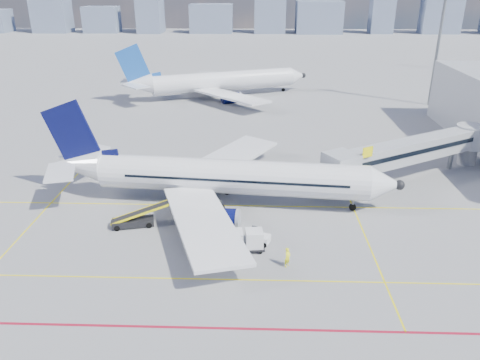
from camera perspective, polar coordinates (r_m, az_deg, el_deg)
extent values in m
plane|color=gray|center=(45.39, -2.15, -7.62)|extent=(420.00, 420.00, 0.00)
cube|color=yellow|center=(52.39, -1.56, -3.12)|extent=(60.00, 0.18, 0.01)
cube|color=yellow|center=(40.37, -2.73, -11.99)|extent=(80.00, 0.15, 0.01)
cube|color=yellow|center=(48.30, 14.94, -6.43)|extent=(0.15, 28.00, 0.01)
cube|color=yellow|center=(57.12, -22.04, -2.61)|extent=(0.15, 30.00, 0.01)
cube|color=maroon|center=(35.67, -3.50, -17.56)|extent=(90.00, 0.25, 0.01)
cube|color=#9A9DA3|center=(61.42, 20.11, 3.42)|extent=(20.84, 13.93, 2.60)
cube|color=black|center=(61.36, 20.13, 3.59)|extent=(20.52, 13.82, 0.55)
cube|color=#9A9DA3|center=(53.90, 12.16, 1.65)|extent=(4.49, 4.56, 3.00)
cube|color=black|center=(58.23, 15.66, -0.84)|extent=(2.20, 1.00, 0.70)
cylinder|color=slate|center=(57.71, 15.81, 0.38)|extent=(0.56, 0.56, 2.70)
cylinder|color=slate|center=(67.80, 24.38, 2.80)|extent=(0.60, 0.60, 3.90)
cylinder|color=#9A9DA3|center=(70.15, 26.33, 4.78)|extent=(4.00, 4.00, 3.00)
cylinder|color=gray|center=(70.72, 26.06, 3.29)|extent=(2.40, 2.40, 3.90)
cube|color=yellow|center=(53.68, 15.30, 3.30)|extent=(1.26, 0.82, 1.20)
cylinder|color=slate|center=(100.75, 23.08, 15.38)|extent=(0.56, 0.56, 25.00)
cube|color=slate|center=(248.35, -22.13, 19.14)|extent=(16.08, 11.78, 24.24)
cube|color=slate|center=(240.65, -16.51, 18.25)|extent=(15.82, 10.22, 11.66)
cube|color=slate|center=(234.38, -10.94, 19.95)|extent=(10.93, 14.15, 22.35)
cube|color=slate|center=(230.39, -3.51, 19.06)|extent=(19.45, 10.89, 12.78)
cube|color=slate|center=(229.29, 3.68, 20.01)|extent=(14.22, 9.91, 20.62)
cube|color=slate|center=(231.23, 9.58, 18.99)|extent=(20.80, 13.95, 14.18)
cube|color=slate|center=(244.21, 23.41, 18.77)|extent=(17.33, 8.39, 23.08)
cylinder|color=silver|center=(51.47, -0.95, 0.42)|extent=(29.71, 6.61, 3.83)
cone|color=silver|center=(51.91, 17.40, -0.50)|extent=(3.88, 4.15, 3.83)
sphere|color=black|center=(52.18, 18.88, -0.58)|extent=(1.18, 1.18, 1.08)
cone|color=silver|center=(56.51, -19.22, 1.79)|extent=(6.62, 4.41, 3.83)
cube|color=black|center=(51.48, 16.07, 0.12)|extent=(1.61, 1.61, 0.44)
cube|color=silver|center=(60.19, -1.13, 2.81)|extent=(12.43, 16.64, 0.57)
cube|color=silver|center=(44.31, -4.47, -5.17)|extent=(10.01, 17.00, 0.57)
cylinder|color=#080B3E|center=(57.62, -0.61, 0.54)|extent=(3.74, 2.59, 2.26)
cylinder|color=#080B3E|center=(47.44, -2.50, -4.76)|extent=(3.74, 2.59, 2.26)
cylinder|color=silver|center=(57.41, 1.23, 0.44)|extent=(0.56, 2.34, 2.32)
cylinder|color=silver|center=(47.18, -0.26, -4.90)|extent=(0.56, 2.34, 2.32)
cube|color=#080B3E|center=(55.43, -19.68, 5.05)|extent=(6.73, 0.95, 8.38)
cube|color=#080B3E|center=(55.16, -17.15, 2.70)|extent=(5.55, 0.82, 2.11)
cube|color=silver|center=(59.20, -18.32, 3.23)|extent=(5.15, 6.24, 0.22)
cube|color=silver|center=(53.99, -21.04, 0.92)|extent=(4.39, 6.11, 0.22)
cylinder|color=slate|center=(52.39, 13.60, -2.73)|extent=(0.31, 0.31, 1.80)
cylinder|color=black|center=(52.61, 13.55, -3.24)|extent=(0.78, 0.35, 0.76)
cylinder|color=slate|center=(54.92, -1.57, -0.91)|extent=(0.35, 0.35, 1.60)
cylinder|color=black|center=(55.04, -1.56, -1.19)|extent=(1.06, 0.74, 1.00)
cylinder|color=slate|center=(50.37, -2.45, -3.27)|extent=(0.35, 0.35, 1.60)
cylinder|color=black|center=(50.50, -2.45, -3.58)|extent=(1.06, 0.74, 1.00)
cube|color=black|center=(53.03, -0.13, 1.47)|extent=(24.07, 2.39, 0.26)
cube|color=black|center=(49.56, -0.70, -0.14)|extent=(24.07, 2.39, 0.26)
cylinder|color=silver|center=(102.05, -1.93, 11.98)|extent=(30.21, 14.90, 4.01)
cone|color=silver|center=(108.39, 7.03, 12.50)|extent=(4.90, 5.08, 4.01)
sphere|color=black|center=(109.02, 7.72, 12.52)|extent=(1.46, 1.46, 1.13)
cone|color=silver|center=(98.08, -12.62, 11.32)|extent=(7.59, 6.12, 4.01)
cube|color=black|center=(107.71, 6.38, 12.76)|extent=(2.00, 2.00, 0.46)
cube|color=silver|center=(110.55, -4.18, 12.23)|extent=(6.18, 17.21, 0.59)
cube|color=silver|center=(93.21, -1.09, 10.21)|extent=(15.81, 15.75, 0.59)
cylinder|color=#080B3E|center=(107.98, -3.15, 11.30)|extent=(4.31, 3.54, 2.36)
cylinder|color=#080B3E|center=(96.86, -1.12, 9.93)|extent=(4.31, 3.54, 2.36)
cylinder|color=silver|center=(108.52, -2.14, 11.38)|extent=(1.21, 2.39, 2.43)
cylinder|color=silver|center=(97.47, -0.01, 10.02)|extent=(1.21, 2.39, 2.43)
cube|color=#164698|center=(97.44, -12.81, 13.36)|extent=(6.69, 2.86, 8.77)
cube|color=#164698|center=(98.19, -11.22, 12.09)|extent=(5.52, 2.39, 2.21)
cube|color=silver|center=(101.17, -13.13, 11.84)|extent=(3.16, 5.80, 0.23)
cube|color=silver|center=(94.76, -12.62, 11.14)|extent=(6.19, 6.31, 0.23)
cylinder|color=black|center=(104.84, -2.90, 10.71)|extent=(1.17, 0.97, 1.00)
cylinder|color=black|center=(99.85, -2.01, 10.08)|extent=(1.17, 0.97, 1.00)
cylinder|color=black|center=(107.53, 5.29, 10.90)|extent=(0.81, 0.54, 0.76)
cube|color=silver|center=(45.03, 2.26, -7.11)|extent=(2.41, 1.84, 0.78)
cube|color=silver|center=(44.85, 1.81, -6.38)|extent=(1.30, 1.39, 0.58)
cube|color=black|center=(44.76, 1.81, -6.16)|extent=(1.19, 1.31, 0.34)
cylinder|color=black|center=(44.96, 1.08, -7.53)|extent=(0.58, 0.39, 0.54)
cylinder|color=black|center=(45.82, 1.57, -6.90)|extent=(0.58, 0.39, 0.54)
cylinder|color=black|center=(44.51, 2.96, -7.91)|extent=(0.58, 0.39, 0.54)
cylinder|color=black|center=(45.37, 3.42, -7.26)|extent=(0.58, 0.39, 0.54)
cube|color=black|center=(43.99, 0.51, -8.20)|extent=(3.86, 2.04, 0.19)
cube|color=silver|center=(43.47, -0.72, -7.23)|extent=(1.75, 1.71, 1.60)
cube|color=silver|center=(43.60, 1.73, -7.13)|extent=(1.75, 1.71, 1.60)
cylinder|color=black|center=(43.39, -1.34, -8.95)|extent=(0.34, 0.18, 0.33)
cylinder|color=black|center=(44.61, -1.44, -7.97)|extent=(0.34, 0.18, 0.33)
cylinder|color=black|center=(43.60, 2.50, -8.79)|extent=(0.34, 0.18, 0.33)
cylinder|color=black|center=(44.82, 2.28, -7.82)|extent=(0.34, 0.18, 0.33)
cube|color=black|center=(49.20, -12.91, -5.04)|extent=(4.40, 2.39, 0.70)
cube|color=black|center=(48.69, -12.08, -3.89)|extent=(6.03, 2.30, 1.83)
cube|color=yellow|center=(49.17, -12.08, -3.60)|extent=(5.85, 1.42, 1.91)
cube|color=yellow|center=(48.20, -12.08, -4.18)|extent=(5.85, 1.42, 1.91)
cylinder|color=black|center=(48.77, -14.77, -5.71)|extent=(0.63, 0.37, 0.60)
cylinder|color=black|center=(49.99, -14.70, -4.95)|extent=(0.63, 0.37, 0.60)
cylinder|color=black|center=(48.60, -11.03, -5.44)|extent=(0.63, 0.37, 0.60)
cylinder|color=black|center=(49.82, -11.05, -4.68)|extent=(0.63, 0.37, 0.60)
imported|color=#F7F31A|center=(41.66, 5.81, -9.35)|extent=(0.76, 0.80, 1.84)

